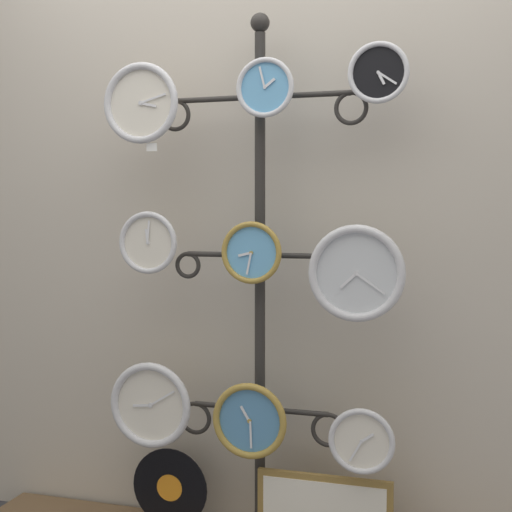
{
  "coord_description": "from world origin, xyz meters",
  "views": [
    {
      "loc": [
        0.73,
        -2.05,
        1.27
      ],
      "look_at": [
        0.0,
        0.36,
        1.11
      ],
      "focal_mm": 50.0,
      "sensor_mm": 36.0,
      "label": 1
    }
  ],
  "objects_px": {
    "clock_bottom_left": "(151,405)",
    "vinyl_record": "(170,488)",
    "clock_middle_left": "(149,243)",
    "clock_top_left": "(141,103)",
    "clock_top_center": "(265,88)",
    "clock_bottom_center": "(250,421)",
    "clock_middle_center": "(252,253)",
    "display_stand": "(260,384)",
    "clock_middle_right": "(357,273)",
    "clock_bottom_right": "(362,441)",
    "clock_top_right": "(379,73)"
  },
  "relations": [
    {
      "from": "clock_top_right",
      "to": "clock_middle_left",
      "type": "relative_size",
      "value": 0.89
    },
    {
      "from": "vinyl_record",
      "to": "clock_top_center",
      "type": "bearing_deg",
      "value": -11.56
    },
    {
      "from": "clock_bottom_center",
      "to": "clock_top_center",
      "type": "bearing_deg",
      "value": 22.48
    },
    {
      "from": "display_stand",
      "to": "vinyl_record",
      "type": "height_order",
      "value": "display_stand"
    },
    {
      "from": "clock_middle_left",
      "to": "clock_middle_right",
      "type": "height_order",
      "value": "clock_middle_left"
    },
    {
      "from": "clock_top_right",
      "to": "vinyl_record",
      "type": "xyz_separation_m",
      "value": [
        -0.79,
        0.07,
        -1.51
      ]
    },
    {
      "from": "clock_top_center",
      "to": "vinyl_record",
      "type": "xyz_separation_m",
      "value": [
        -0.4,
        0.08,
        -1.48
      ]
    },
    {
      "from": "display_stand",
      "to": "clock_middle_right",
      "type": "xyz_separation_m",
      "value": [
        0.37,
        -0.1,
        0.42
      ]
    },
    {
      "from": "display_stand",
      "to": "clock_middle_right",
      "type": "distance_m",
      "value": 0.57
    },
    {
      "from": "clock_middle_right",
      "to": "vinyl_record",
      "type": "height_order",
      "value": "clock_middle_right"
    },
    {
      "from": "clock_top_left",
      "to": "clock_top_center",
      "type": "xyz_separation_m",
      "value": [
        0.46,
        0.02,
        0.04
      ]
    },
    {
      "from": "display_stand",
      "to": "clock_bottom_right",
      "type": "xyz_separation_m",
      "value": [
        0.39,
        -0.11,
        -0.14
      ]
    },
    {
      "from": "clock_bottom_center",
      "to": "clock_top_left",
      "type": "bearing_deg",
      "value": -179.74
    },
    {
      "from": "clock_middle_right",
      "to": "clock_bottom_center",
      "type": "height_order",
      "value": "clock_middle_right"
    },
    {
      "from": "clock_top_center",
      "to": "clock_bottom_right",
      "type": "distance_m",
      "value": 1.24
    },
    {
      "from": "clock_top_right",
      "to": "clock_bottom_right",
      "type": "xyz_separation_m",
      "value": [
        -0.04,
        -0.04,
        -1.23
      ]
    },
    {
      "from": "clock_bottom_left",
      "to": "vinyl_record",
      "type": "distance_m",
      "value": 0.36
    },
    {
      "from": "clock_bottom_left",
      "to": "vinyl_record",
      "type": "xyz_separation_m",
      "value": [
        0.03,
        0.1,
        -0.35
      ]
    },
    {
      "from": "clock_bottom_left",
      "to": "clock_top_right",
      "type": "bearing_deg",
      "value": 2.11
    },
    {
      "from": "clock_middle_center",
      "to": "clock_bottom_left",
      "type": "relative_size",
      "value": 0.69
    },
    {
      "from": "clock_bottom_right",
      "to": "clock_bottom_center",
      "type": "bearing_deg",
      "value": 179.27
    },
    {
      "from": "clock_top_center",
      "to": "clock_bottom_right",
      "type": "relative_size",
      "value": 0.91
    },
    {
      "from": "clock_top_left",
      "to": "vinyl_record",
      "type": "relative_size",
      "value": 0.95
    },
    {
      "from": "clock_bottom_right",
      "to": "vinyl_record",
      "type": "height_order",
      "value": "clock_bottom_right"
    },
    {
      "from": "clock_middle_left",
      "to": "clock_bottom_right",
      "type": "relative_size",
      "value": 1.02
    },
    {
      "from": "clock_top_center",
      "to": "clock_middle_center",
      "type": "bearing_deg",
      "value": 174.09
    },
    {
      "from": "clock_middle_right",
      "to": "clock_bottom_center",
      "type": "xyz_separation_m",
      "value": [
        -0.37,
        -0.0,
        -0.53
      ]
    },
    {
      "from": "clock_top_left",
      "to": "clock_bottom_left",
      "type": "relative_size",
      "value": 0.91
    },
    {
      "from": "display_stand",
      "to": "clock_middle_left",
      "type": "height_order",
      "value": "display_stand"
    },
    {
      "from": "display_stand",
      "to": "clock_middle_center",
      "type": "relative_size",
      "value": 8.94
    },
    {
      "from": "clock_middle_right",
      "to": "clock_bottom_left",
      "type": "xyz_separation_m",
      "value": [
        -0.76,
        -0.0,
        -0.51
      ]
    },
    {
      "from": "clock_middle_center",
      "to": "vinyl_record",
      "type": "relative_size",
      "value": 0.72
    },
    {
      "from": "clock_middle_left",
      "to": "clock_bottom_left",
      "type": "relative_size",
      "value": 0.72
    },
    {
      "from": "clock_middle_center",
      "to": "vinyl_record",
      "type": "distance_m",
      "value": 0.98
    },
    {
      "from": "clock_bottom_center",
      "to": "clock_bottom_right",
      "type": "relative_size",
      "value": 1.2
    },
    {
      "from": "clock_top_center",
      "to": "clock_bottom_right",
      "type": "height_order",
      "value": "clock_top_center"
    },
    {
      "from": "clock_top_right",
      "to": "vinyl_record",
      "type": "relative_size",
      "value": 0.67
    },
    {
      "from": "clock_top_left",
      "to": "clock_middle_left",
      "type": "relative_size",
      "value": 1.26
    },
    {
      "from": "clock_bottom_left",
      "to": "vinyl_record",
      "type": "height_order",
      "value": "clock_bottom_left"
    },
    {
      "from": "display_stand",
      "to": "clock_bottom_left",
      "type": "height_order",
      "value": "display_stand"
    },
    {
      "from": "clock_middle_center",
      "to": "clock_middle_right",
      "type": "relative_size",
      "value": 0.68
    },
    {
      "from": "clock_top_center",
      "to": "clock_bottom_center",
      "type": "bearing_deg",
      "value": -157.52
    },
    {
      "from": "clock_middle_left",
      "to": "clock_bottom_center",
      "type": "bearing_deg",
      "value": -3.63
    },
    {
      "from": "clock_middle_right",
      "to": "vinyl_record",
      "type": "distance_m",
      "value": 1.12
    },
    {
      "from": "clock_top_left",
      "to": "vinyl_record",
      "type": "distance_m",
      "value": 1.45
    },
    {
      "from": "clock_middle_right",
      "to": "clock_bottom_right",
      "type": "distance_m",
      "value": 0.57
    },
    {
      "from": "clock_bottom_center",
      "to": "clock_bottom_right",
      "type": "distance_m",
      "value": 0.4
    },
    {
      "from": "clock_bottom_left",
      "to": "clock_middle_center",
      "type": "bearing_deg",
      "value": 3.4
    },
    {
      "from": "display_stand",
      "to": "clock_top_center",
      "type": "distance_m",
      "value": 1.06
    },
    {
      "from": "clock_bottom_left",
      "to": "clock_bottom_right",
      "type": "xyz_separation_m",
      "value": [
        0.78,
        -0.01,
        -0.06
      ]
    }
  ]
}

